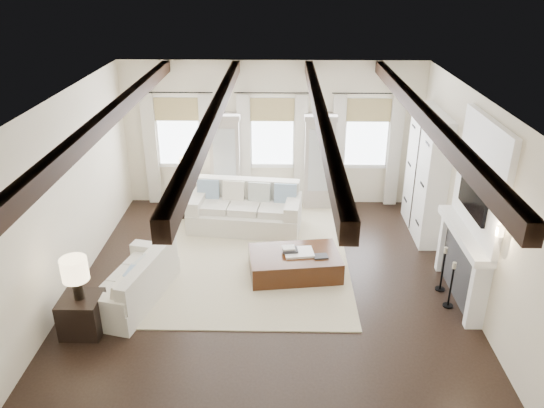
{
  "coord_description": "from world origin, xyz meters",
  "views": [
    {
      "loc": [
        0.21,
        -7.41,
        5.04
      ],
      "look_at": [
        0.04,
        1.08,
        1.15
      ],
      "focal_mm": 35.0,
      "sensor_mm": 36.0,
      "label": 1
    }
  ],
  "objects_px": {
    "ottoman": "(294,264)",
    "side_table_back": "(191,202)",
    "side_table_front": "(83,314)",
    "sofa_left": "(135,283)",
    "sofa_back": "(246,210)"
  },
  "relations": [
    {
      "from": "sofa_back",
      "to": "side_table_back",
      "type": "height_order",
      "value": "sofa_back"
    },
    {
      "from": "sofa_left",
      "to": "side_table_front",
      "type": "relative_size",
      "value": 3.42
    },
    {
      "from": "sofa_back",
      "to": "sofa_left",
      "type": "bearing_deg",
      "value": -121.4
    },
    {
      "from": "ottoman",
      "to": "side_table_back",
      "type": "height_order",
      "value": "side_table_back"
    },
    {
      "from": "side_table_back",
      "to": "sofa_back",
      "type": "bearing_deg",
      "value": -23.79
    },
    {
      "from": "sofa_back",
      "to": "ottoman",
      "type": "distance_m",
      "value": 2.06
    },
    {
      "from": "sofa_back",
      "to": "ottoman",
      "type": "height_order",
      "value": "sofa_back"
    },
    {
      "from": "ottoman",
      "to": "sofa_back",
      "type": "bearing_deg",
      "value": 110.71
    },
    {
      "from": "sofa_back",
      "to": "side_table_front",
      "type": "xyz_separation_m",
      "value": [
        -2.2,
        -3.46,
        -0.09
      ]
    },
    {
      "from": "sofa_left",
      "to": "side_table_back",
      "type": "distance_m",
      "value": 3.2
    },
    {
      "from": "ottoman",
      "to": "side_table_back",
      "type": "distance_m",
      "value": 3.2
    },
    {
      "from": "sofa_back",
      "to": "side_table_back",
      "type": "distance_m",
      "value": 1.32
    },
    {
      "from": "side_table_front",
      "to": "ottoman",
      "type": "bearing_deg",
      "value": 27.44
    },
    {
      "from": "side_table_front",
      "to": "sofa_left",
      "type": "bearing_deg",
      "value": 54.34
    },
    {
      "from": "sofa_back",
      "to": "sofa_left",
      "type": "distance_m",
      "value": 3.1
    }
  ]
}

